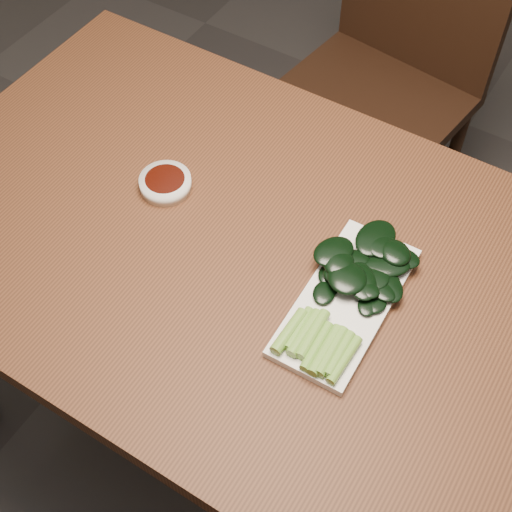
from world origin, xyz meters
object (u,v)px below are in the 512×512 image
Objects in this scene: chair_far at (385,74)px; sauce_bowl at (165,183)px; gai_lan at (351,287)px; table at (278,284)px; serving_plate at (346,301)px.

chair_far is 0.86m from sauce_bowl.
sauce_bowl is 0.39m from gai_lan.
gai_lan reaches higher than sauce_bowl.
table is 0.88m from chair_far.
chair_far is 2.80× the size of gai_lan.
sauce_bowl is 0.30× the size of gai_lan.
gai_lan is (0.13, -0.00, 0.10)m from table.
sauce_bowl is 0.31× the size of serving_plate.
serving_plate is 0.03m from gai_lan.
table is 4.41× the size of gai_lan.
serving_plate is at bearing -62.88° from chair_far.
serving_plate is (0.14, -0.02, 0.08)m from table.
chair_far is at bearing 109.64° from gai_lan.
serving_plate is at bearing -7.20° from sauce_bowl.
table is at bearing 172.63° from serving_plate.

